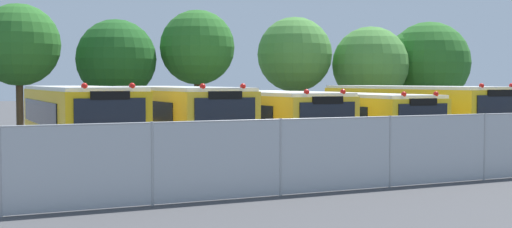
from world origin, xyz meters
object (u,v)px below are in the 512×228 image
at_px(tree_5, 370,66).
at_px(tree_3, 197,46).
at_px(tree_6, 424,63).
at_px(school_bus_3, 341,119).
at_px(school_bus_1, 176,120).
at_px(school_bus_2, 261,120).
at_px(tree_1, 20,44).
at_px(school_bus_5, 473,115).
at_px(tree_2, 115,59).
at_px(school_bus_4, 411,114).
at_px(school_bus_0, 79,122).
at_px(tree_4, 296,54).

bearing_deg(tree_5, tree_3, 176.58).
bearing_deg(tree_6, school_bus_3, -140.99).
bearing_deg(tree_5, school_bus_1, -147.14).
bearing_deg(school_bus_2, tree_1, -51.83).
relative_size(school_bus_5, tree_5, 1.57).
xyz_separation_m(tree_1, tree_6, (22.60, -0.75, -0.62)).
bearing_deg(tree_5, tree_2, 175.04).
distance_m(school_bus_2, tree_3, 10.38).
distance_m(school_bus_1, school_bus_4, 10.49).
xyz_separation_m(school_bus_0, school_bus_1, (3.44, 0.05, -0.01)).
xyz_separation_m(tree_1, tree_5, (18.88, -0.63, -0.82)).
distance_m(school_bus_1, tree_4, 15.04).
bearing_deg(tree_2, school_bus_1, -90.80).
distance_m(school_bus_3, tree_6, 14.74).
relative_size(tree_3, tree_5, 1.10).
bearing_deg(school_bus_1, tree_1, -67.19).
xyz_separation_m(school_bus_0, tree_6, (21.67, 9.30, 2.47)).
height_order(tree_4, tree_6, tree_4).
height_order(school_bus_1, school_bus_2, school_bus_1).
xyz_separation_m(tree_3, tree_6, (13.96, -0.74, -0.71)).
xyz_separation_m(tree_3, tree_4, (6.08, 0.53, -0.25)).
bearing_deg(tree_5, school_bus_3, -129.19).
relative_size(tree_3, tree_6, 1.03).
distance_m(school_bus_2, school_bus_5, 10.33).
height_order(school_bus_1, tree_2, tree_2).
distance_m(school_bus_4, tree_3, 12.04).
height_order(school_bus_2, tree_2, tree_2).
xyz_separation_m(school_bus_1, school_bus_4, (10.49, 0.18, 0.00)).
bearing_deg(school_bus_2, school_bus_1, 2.43).
height_order(tree_1, tree_5, tree_1).
height_order(school_bus_0, school_bus_2, school_bus_0).
height_order(school_bus_0, tree_5, tree_5).
distance_m(school_bus_5, tree_6, 10.52).
bearing_deg(tree_3, school_bus_1, -113.17).
bearing_deg(school_bus_0, tree_6, -158.04).
bearing_deg(tree_3, school_bus_2, -94.82).
distance_m(school_bus_1, tree_1, 11.34).
bearing_deg(school_bus_0, tree_1, -85.95).
xyz_separation_m(school_bus_1, tree_1, (-4.38, 10.00, 3.10)).
bearing_deg(tree_6, school_bus_1, -153.11).
height_order(school_bus_5, tree_3, tree_3).
relative_size(school_bus_3, tree_4, 1.71).
height_order(tree_3, tree_5, tree_3).
bearing_deg(school_bus_5, tree_3, -46.74).
distance_m(school_bus_5, tree_4, 11.39).
xyz_separation_m(school_bus_1, tree_3, (4.27, 9.98, 3.19)).
bearing_deg(tree_5, tree_6, -1.92).
bearing_deg(tree_2, school_bus_5, -37.72).
xyz_separation_m(school_bus_0, tree_3, (7.71, 10.04, 3.18)).
distance_m(tree_2, tree_3, 4.23).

